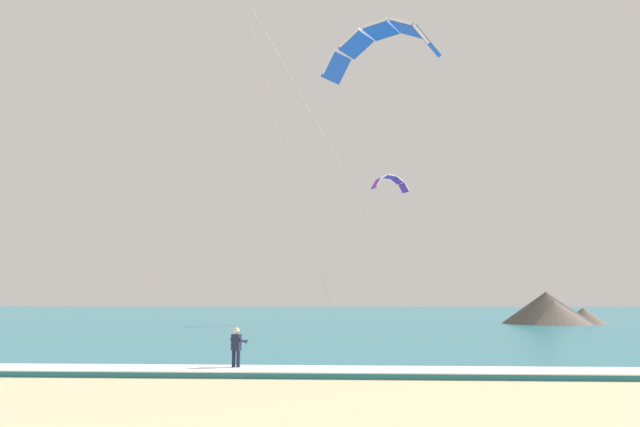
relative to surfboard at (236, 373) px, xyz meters
The scene contains 7 objects.
sea 58.72m from the surfboard, 88.23° to the left, with size 200.00×120.00×0.20m, color teal.
surf_foam 1.85m from the surfboard, ahead, with size 200.00×2.18×0.04m, color white.
surfboard is the anchor object (origin of this frame).
kitesurfer 0.91m from the surfboard, 68.09° to the left, with size 0.65×0.64×1.69m.
kite_primary 18.75m from the surfboard, 53.60° to the left, with size 8.98×9.98×15.83m.
kite_distant 38.91m from the surfboard, 77.41° to the left, with size 3.82×3.33×1.55m.
headland_right 42.82m from the surfboard, 57.67° to the left, with size 10.19×9.33×3.17m.
Camera 1 is at (2.55, -7.97, 2.90)m, focal length 34.73 mm.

